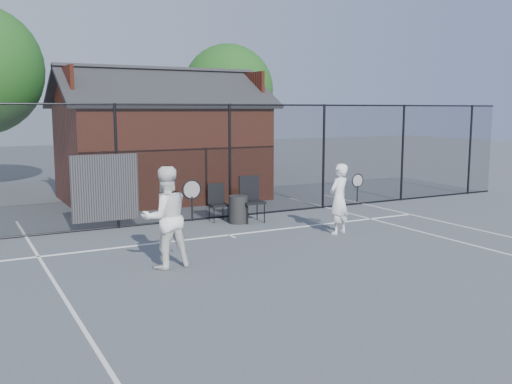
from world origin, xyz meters
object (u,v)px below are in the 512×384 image
waste_bin (238,209)px  player_front (339,199)px  clubhouse (162,149)px  player_back (166,217)px  chair_left (253,200)px  chair_right (218,203)px

waste_bin → player_front: bearing=-56.3°
clubhouse → player_back: bearing=-108.6°
chair_left → waste_bin: size_ratio=1.64×
player_back → waste_bin: 4.30m
player_front → waste_bin: 2.71m
player_back → chair_right: size_ratio=1.95×
chair_left → chair_right: chair_left is taller
player_front → waste_bin: bearing=123.7°
waste_bin → player_back: bearing=-134.3°
player_back → waste_bin: player_back is taller
waste_bin → clubhouse: bearing=93.9°
chair_left → clubhouse: bearing=102.6°
chair_left → waste_bin: 0.44m
clubhouse → chair_left: bearing=-81.9°
player_front → chair_left: size_ratio=1.42×
chair_right → waste_bin: bearing=-45.8°
player_back → chair_left: 4.50m
player_back → player_front: bearing=10.5°
clubhouse → waste_bin: clubhouse is taller
player_front → chair_right: bearing=124.6°
clubhouse → chair_left: clubhouse is taller
chair_right → player_front: bearing=-50.3°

